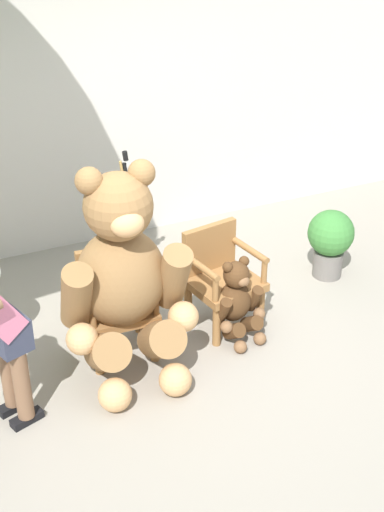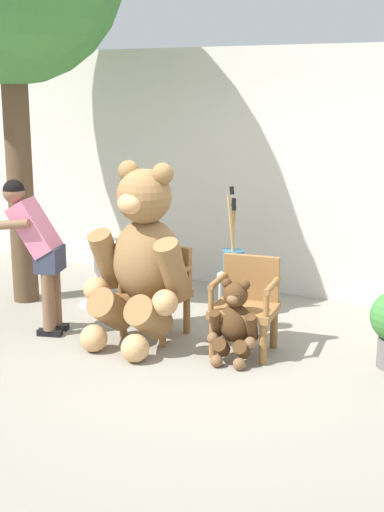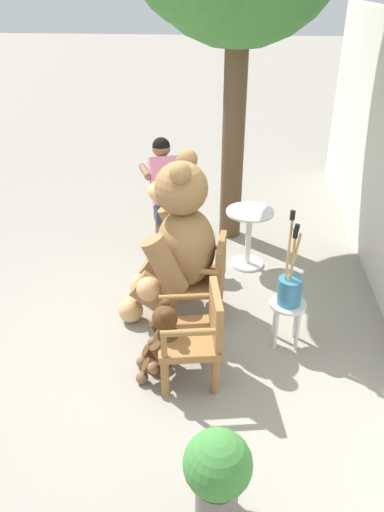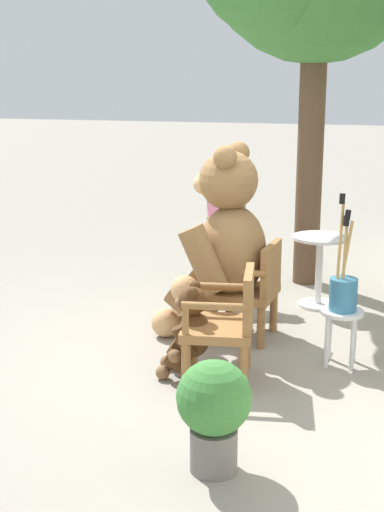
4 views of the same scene
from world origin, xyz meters
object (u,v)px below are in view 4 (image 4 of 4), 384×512
at_px(person_visitor, 223,213).
at_px(round_side_table, 319,263).
at_px(wooden_chair_right, 226,321).
at_px(brush_bucket, 343,289).
at_px(wooden_chair_left, 252,287).
at_px(teddy_bear_small, 189,331).
at_px(teddy_bear_large, 222,243).
at_px(white_stool, 342,323).
at_px(potted_plant, 214,408).

xyz_separation_m(person_visitor, round_side_table, (-0.03, 0.99, -0.46)).
xyz_separation_m(wooden_chair_right, round_side_table, (-2.01, 0.46, -0.01)).
distance_m(brush_bucket, round_side_table, 1.53).
height_order(person_visitor, brush_bucket, person_visitor).
distance_m(wooden_chair_left, teddy_bear_small, 1.00).
bearing_deg(person_visitor, brush_bucket, 42.71).
distance_m(teddy_bear_large, white_stool, 1.26).
distance_m(wooden_chair_left, white_stool, 0.92).
relative_size(white_stool, potted_plant, 0.68).
bearing_deg(potted_plant, white_stool, 162.70).
distance_m(teddy_bear_large, teddy_bear_small, 1.07).
relative_size(wooden_chair_right, round_side_table, 1.19).
xyz_separation_m(white_stool, brush_bucket, (-0.00, -0.00, 0.28)).
bearing_deg(wooden_chair_right, white_stool, 122.79).
xyz_separation_m(person_visitor, brush_bucket, (1.45, 1.34, -0.27)).
bearing_deg(wooden_chair_left, wooden_chair_right, -0.05).
relative_size(brush_bucket, round_side_table, 1.29).
height_order(teddy_bear_large, round_side_table, teddy_bear_large).
relative_size(person_visitor, brush_bucket, 1.63).
relative_size(teddy_bear_small, potted_plant, 1.09).
xyz_separation_m(teddy_bear_large, white_stool, (0.42, 1.09, -0.48)).
height_order(wooden_chair_right, round_side_table, wooden_chair_right).
bearing_deg(round_side_table, wooden_chair_right, -12.91).
distance_m(wooden_chair_left, brush_bucket, 0.93).
bearing_deg(wooden_chair_right, potted_plant, 11.06).
relative_size(wooden_chair_right, teddy_bear_large, 0.50).
distance_m(wooden_chair_left, wooden_chair_right, 0.94).
bearing_deg(round_side_table, teddy_bear_large, -34.55).
bearing_deg(wooden_chair_left, teddy_bear_small, -16.44).
height_order(brush_bucket, round_side_table, brush_bucket).
distance_m(white_stool, potted_plant, 1.90).
bearing_deg(teddy_bear_large, wooden_chair_right, 16.09).
bearing_deg(person_visitor, round_side_table, 91.64).
xyz_separation_m(person_visitor, white_stool, (1.45, 1.34, -0.55)).
bearing_deg(brush_bucket, person_visitor, -137.29).
distance_m(teddy_bear_small, brush_bucket, 1.25).
bearing_deg(round_side_table, potted_plant, -3.62).
bearing_deg(white_stool, potted_plant, -17.30).
distance_m(person_visitor, white_stool, 2.05).
bearing_deg(wooden_chair_left, brush_bucket, 63.28).
bearing_deg(person_visitor, white_stool, 42.75).
bearing_deg(potted_plant, person_visitor, -166.58).
relative_size(wooden_chair_left, white_stool, 1.87).
xyz_separation_m(teddy_bear_small, person_visitor, (-2.00, -0.25, 0.54)).
height_order(wooden_chair_right, person_visitor, person_visitor).
distance_m(wooden_chair_right, round_side_table, 2.06).
xyz_separation_m(white_stool, round_side_table, (-1.48, -0.36, 0.09)).
bearing_deg(potted_plant, teddy_bear_large, -166.78).
height_order(wooden_chair_right, white_stool, wooden_chair_right).
distance_m(wooden_chair_right, brush_bucket, 0.98).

